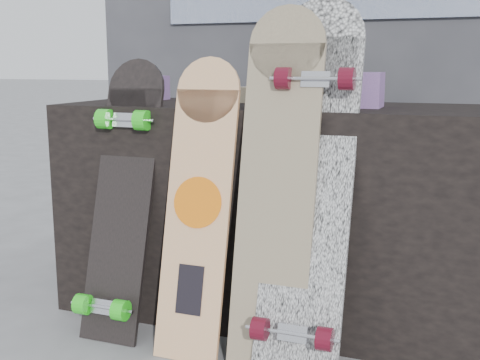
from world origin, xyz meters
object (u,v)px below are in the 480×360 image
at_px(skateboard_dark, 122,194).
at_px(longboard_celtic, 278,176).
at_px(longboard_cascadia, 310,176).
at_px(vendor_table, 277,210).
at_px(longboard_geisha, 199,198).

bearing_deg(skateboard_dark, longboard_celtic, -1.20).
relative_size(longboard_cascadia, skateboard_dark, 1.20).
bearing_deg(longboard_cascadia, skateboard_dark, -179.60).
height_order(vendor_table, longboard_geisha, longboard_geisha).
distance_m(longboard_celtic, longboard_cascadia, 0.10).
height_order(vendor_table, longboard_cascadia, longboard_cascadia).
xyz_separation_m(vendor_table, skateboard_dark, (-0.46, -0.34, 0.10)).
distance_m(longboard_celtic, skateboard_dark, 0.58).
distance_m(vendor_table, longboard_cascadia, 0.45).
bearing_deg(longboard_celtic, skateboard_dark, 178.80).
xyz_separation_m(vendor_table, longboard_celtic, (0.11, -0.35, 0.20)).
bearing_deg(longboard_geisha, longboard_celtic, 4.91).
height_order(longboard_cascadia, skateboard_dark, longboard_cascadia).
bearing_deg(longboard_cascadia, longboard_celtic, -170.51).
bearing_deg(vendor_table, skateboard_dark, -143.63).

